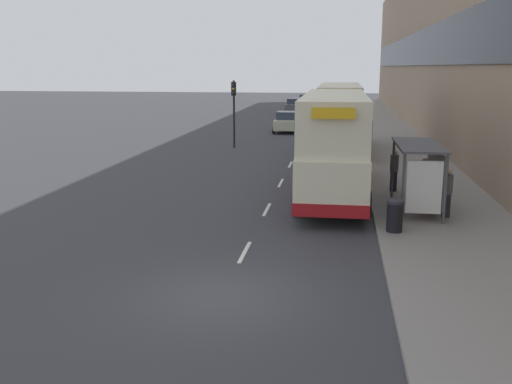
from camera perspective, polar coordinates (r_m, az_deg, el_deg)
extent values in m
plane|color=#38383D|center=(13.98, -3.43, -10.35)|extent=(220.00, 220.00, 0.00)
cube|color=gray|center=(51.53, 12.61, 6.18)|extent=(5.00, 93.00, 0.14)
cube|color=#9E846B|center=(51.75, 17.58, 14.37)|extent=(3.00, 93.00, 15.33)
cube|color=black|center=(51.52, 15.78, 13.63)|extent=(0.12, 89.28, 2.76)
cube|color=silver|center=(17.07, -1.13, -6.02)|extent=(0.12, 2.00, 0.01)
cube|color=silver|center=(22.05, 1.10, -1.76)|extent=(0.12, 2.00, 0.01)
cube|color=silver|center=(27.12, 2.49, 0.93)|extent=(0.12, 2.00, 0.01)
cube|color=silver|center=(32.25, 3.45, 2.76)|extent=(0.12, 2.00, 0.01)
cube|color=silver|center=(37.40, 4.14, 4.09)|extent=(0.12, 2.00, 0.01)
cube|color=silver|center=(42.58, 4.67, 5.09)|extent=(0.12, 2.00, 0.01)
cube|color=#4C4C51|center=(21.94, 15.96, 4.55)|extent=(1.60, 4.20, 0.08)
cylinder|color=#4C4C51|center=(20.10, 14.50, 0.35)|extent=(0.10, 0.10, 2.40)
cylinder|color=#4C4C51|center=(24.01, 13.53, 2.33)|extent=(0.10, 0.10, 2.40)
cylinder|color=#4C4C51|center=(20.31, 18.42, 0.23)|extent=(0.10, 0.10, 2.40)
cylinder|color=#4C4C51|center=(24.18, 16.83, 2.21)|extent=(0.10, 0.10, 2.40)
cube|color=#99A8B2|center=(22.21, 17.50, 1.61)|extent=(0.04, 3.68, 1.92)
cube|color=white|center=(20.24, 16.46, 0.46)|extent=(1.19, 0.10, 1.82)
cube|color=maroon|center=(22.32, 16.28, -0.54)|extent=(0.36, 2.80, 0.08)
cube|color=beige|center=(24.37, 7.75, 2.91)|extent=(2.55, 11.17, 1.85)
cube|color=beige|center=(24.13, 7.88, 7.36)|extent=(2.50, 10.83, 1.95)
cube|color=maroon|center=(24.49, 7.70, 1.29)|extent=(2.58, 11.22, 0.45)
cube|color=#2D3847|center=(24.31, 7.77, 3.77)|extent=(2.58, 10.50, 0.81)
cube|color=#2D3847|center=(24.14, 7.87, 7.13)|extent=(2.55, 10.50, 0.94)
cube|color=yellow|center=(18.54, 7.75, 7.80)|extent=(1.40, 0.08, 0.36)
cylinder|color=black|center=(28.31, 5.21, 2.39)|extent=(0.30, 1.00, 1.00)
cylinder|color=black|center=(28.29, 10.38, 2.23)|extent=(0.30, 1.00, 1.00)
cylinder|color=black|center=(21.21, 4.11, -0.98)|extent=(0.30, 1.00, 1.00)
cylinder|color=black|center=(21.18, 11.00, -1.20)|extent=(0.30, 1.00, 1.00)
cube|color=beige|center=(37.02, 8.28, 6.12)|extent=(2.55, 11.30, 1.85)
cube|color=beige|center=(36.86, 8.37, 9.06)|extent=(2.50, 10.96, 1.95)
cube|color=maroon|center=(37.10, 8.25, 5.04)|extent=(2.58, 11.36, 0.45)
cube|color=#2D3847|center=(36.98, 8.30, 6.69)|extent=(2.58, 10.63, 0.81)
cube|color=#2D3847|center=(36.87, 8.37, 8.90)|extent=(2.55, 10.63, 0.94)
cube|color=yellow|center=(31.20, 8.38, 9.62)|extent=(1.40, 0.08, 0.36)
cylinder|color=black|center=(40.96, 6.47, 5.46)|extent=(0.30, 1.00, 1.00)
cylinder|color=black|center=(40.96, 10.05, 5.35)|extent=(0.30, 1.00, 1.00)
cylinder|color=black|center=(33.68, 6.03, 3.98)|extent=(0.30, 1.00, 1.00)
cylinder|color=black|center=(33.68, 10.38, 3.84)|extent=(0.30, 1.00, 1.00)
cube|color=#B7B799|center=(62.95, 8.72, 7.99)|extent=(1.75, 4.31, 0.80)
cube|color=#2D3847|center=(62.68, 8.75, 8.63)|extent=(1.54, 2.07, 0.65)
cylinder|color=black|center=(64.31, 7.92, 7.75)|extent=(0.20, 0.60, 0.60)
cylinder|color=black|center=(64.32, 9.49, 7.70)|extent=(0.20, 0.60, 0.60)
cylinder|color=black|center=(61.65, 7.89, 7.55)|extent=(0.20, 0.60, 0.60)
cylinder|color=black|center=(61.66, 9.54, 7.50)|extent=(0.20, 0.60, 0.60)
cube|color=silver|center=(78.65, 5.01, 8.94)|extent=(1.86, 3.94, 0.80)
cube|color=#2D3847|center=(78.80, 5.03, 9.48)|extent=(1.64, 1.89, 0.65)
cylinder|color=black|center=(77.41, 5.64, 8.58)|extent=(0.20, 0.60, 0.60)
cylinder|color=black|center=(77.52, 4.25, 8.61)|extent=(0.20, 0.60, 0.60)
cylinder|color=black|center=(79.84, 5.73, 8.69)|extent=(0.20, 0.60, 0.60)
cylinder|color=black|center=(79.95, 4.38, 8.72)|extent=(0.20, 0.60, 0.60)
cube|color=#B7B799|center=(48.25, 3.04, 6.80)|extent=(1.83, 3.80, 0.79)
cube|color=#2D3847|center=(48.38, 3.07, 7.66)|extent=(1.61, 1.83, 0.64)
cylinder|color=black|center=(47.05, 4.02, 6.16)|extent=(0.20, 0.60, 0.60)
cylinder|color=black|center=(47.22, 1.79, 6.21)|extent=(0.20, 0.60, 0.60)
cylinder|color=black|center=(49.39, 4.23, 6.45)|extent=(0.20, 0.60, 0.60)
cylinder|color=black|center=(49.55, 2.11, 6.50)|extent=(0.20, 0.60, 0.60)
cube|color=#4C5156|center=(69.41, 3.80, 8.49)|extent=(1.76, 4.04, 0.76)
cube|color=#2D3847|center=(69.57, 3.82, 9.07)|extent=(1.55, 1.94, 0.62)
cylinder|color=black|center=(68.13, 4.45, 8.08)|extent=(0.20, 0.60, 0.60)
cylinder|color=black|center=(68.27, 2.96, 8.11)|extent=(0.20, 0.60, 0.60)
cylinder|color=black|center=(70.62, 4.60, 8.23)|extent=(0.20, 0.60, 0.60)
cylinder|color=black|center=(70.76, 3.16, 8.26)|extent=(0.20, 0.60, 0.60)
cylinder|color=#23232D|center=(25.29, 13.58, 1.06)|extent=(0.30, 0.30, 0.87)
cylinder|color=#4C4C51|center=(25.15, 13.68, 2.84)|extent=(0.36, 0.36, 0.73)
sphere|color=tan|center=(25.07, 13.73, 3.92)|extent=(0.24, 0.24, 0.24)
cylinder|color=#23232D|center=(24.54, 16.38, 0.45)|extent=(0.27, 0.27, 0.78)
cylinder|color=#4C4C51|center=(24.41, 16.48, 2.08)|extent=(0.32, 0.32, 0.65)
sphere|color=tan|center=(24.34, 16.54, 3.08)|extent=(0.21, 0.21, 0.21)
cylinder|color=#23232D|center=(21.45, 18.49, -1.28)|extent=(0.29, 0.29, 0.84)
cylinder|color=#4C4C51|center=(21.29, 18.63, 0.74)|extent=(0.35, 0.35, 0.70)
sphere|color=tan|center=(21.20, 18.72, 1.98)|extent=(0.23, 0.23, 0.23)
cylinder|color=black|center=(19.08, 13.70, -2.48)|extent=(0.52, 0.52, 0.95)
cylinder|color=#2D2D33|center=(18.95, 13.78, -0.95)|extent=(0.55, 0.55, 0.10)
cylinder|color=black|center=(38.86, -2.22, 7.76)|extent=(0.14, 0.14, 4.51)
cube|color=black|center=(38.71, -2.25, 10.27)|extent=(0.30, 0.24, 0.90)
sphere|color=#2D2D2D|center=(38.58, -2.29, 10.66)|extent=(0.16, 0.16, 0.16)
sphere|color=#F2A519|center=(38.59, -2.28, 10.26)|extent=(0.16, 0.16, 0.16)
sphere|color=#2D2D2D|center=(38.60, -2.28, 9.86)|extent=(0.16, 0.16, 0.16)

